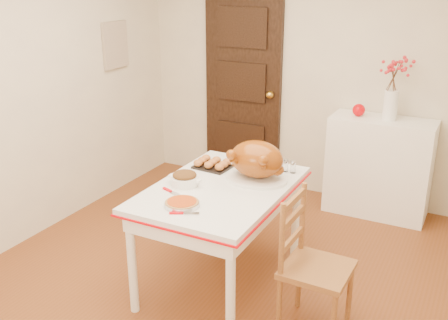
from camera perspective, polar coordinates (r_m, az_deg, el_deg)
The scene contains 18 objects.
floor at distance 3.99m, azimuth -1.27°, elevation -13.28°, with size 3.50×4.00×0.00m, color brown.
wall_back at distance 5.26m, azimuth 9.25°, elevation 9.49°, with size 3.50×0.00×2.50m, color beige.
wall_left at distance 4.55m, azimuth -21.27°, elevation 6.73°, with size 0.00×4.00×2.50m, color beige.
door_back at distance 5.53m, azimuth 2.08°, elevation 7.92°, with size 0.85×0.06×2.06m, color black.
photo_board at distance 5.35m, azimuth -11.81°, elevation 12.21°, with size 0.03×0.35×0.45m, color tan.
sideboard at distance 5.07m, azimuth 16.55°, elevation -0.74°, with size 0.93×0.41×0.93m, color white.
kitchen_table at distance 3.80m, azimuth -0.35°, elevation -8.32°, with size 0.89×1.30×0.78m, color silver, non-canonical shape.
chair_oak at distance 3.36m, azimuth 10.17°, elevation -11.35°, with size 0.41×0.41×0.92m, color #A56425, non-canonical shape.
berry_vase at distance 4.86m, azimuth 17.92°, elevation 7.39°, with size 0.29×0.29×0.56m, color white, non-canonical shape.
apple at distance 4.96m, azimuth 14.51°, elevation 5.31°, with size 0.11×0.11×0.11m, color #CA0108.
turkey_platter at distance 3.70m, azimuth 3.59°, elevation -0.14°, with size 0.45×0.36×0.29m, color #853A06, non-canonical shape.
pumpkin_pie at distance 3.34m, azimuth -4.62°, elevation -4.68°, with size 0.22×0.22×0.05m, color #AB3A0D.
stuffing_dish at distance 3.65m, azimuth -4.32°, elevation -2.01°, with size 0.25×0.20×0.10m, color #4A280D, non-canonical shape.
rolls_tray at distance 3.96m, azimuth -1.25°, elevation -0.38°, with size 0.26×0.21×0.07m, color #BB713B, non-canonical shape.
pie_server at distance 3.24m, azimuth -4.37°, elevation -5.81°, with size 0.19×0.05×0.01m, color silver, non-canonical shape.
carving_knife at distance 3.53m, azimuth -5.47°, elevation -3.61°, with size 0.24×0.06×0.01m, color silver, non-canonical shape.
drinking_glass at distance 4.04m, azimuth 4.53°, elevation 0.41°, with size 0.07×0.07×0.12m, color white.
shaker_pair at distance 3.90m, azimuth 7.15°, elevation -0.64°, with size 0.10×0.04×0.10m, color white, non-canonical shape.
Camera 1 is at (1.61, -2.92, 2.20)m, focal length 41.82 mm.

